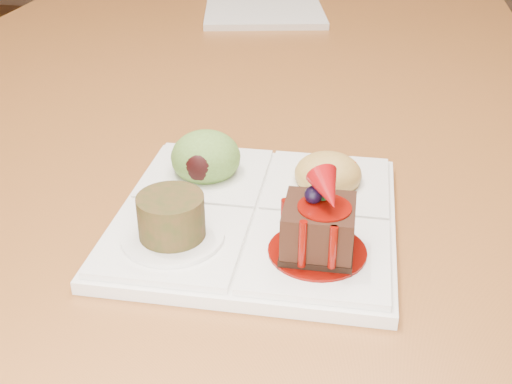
# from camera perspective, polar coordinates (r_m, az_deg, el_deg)

# --- Properties ---
(ground) EXTENTS (6.00, 6.00, 0.00)m
(ground) POSITION_cam_1_polar(r_m,az_deg,el_deg) (1.56, -0.93, -14.12)
(ground) COLOR #533317
(dining_table) EXTENTS (1.00, 1.80, 0.75)m
(dining_table) POSITION_cam_1_polar(r_m,az_deg,el_deg) (1.19, -1.20, 10.35)
(dining_table) COLOR #975527
(dining_table) RESTS_ON ground
(sampler_plate) EXTENTS (0.26, 0.26, 0.10)m
(sampler_plate) POSITION_cam_1_polar(r_m,az_deg,el_deg) (0.60, -0.10, -1.02)
(sampler_plate) COLOR white
(sampler_plate) RESTS_ON dining_table
(second_plate) EXTENTS (0.27, 0.27, 0.01)m
(second_plate) POSITION_cam_1_polar(r_m,az_deg,el_deg) (1.33, 0.73, 15.73)
(second_plate) COLOR white
(second_plate) RESTS_ON dining_table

